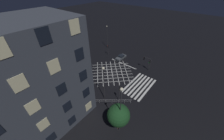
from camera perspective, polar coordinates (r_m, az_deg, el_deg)
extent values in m
plane|color=black|center=(35.98, 0.00, -0.97)|extent=(200.00, 200.00, 0.00)
cube|color=silver|center=(33.13, 9.04, -5.37)|extent=(9.32, 0.50, 0.01)
cube|color=silver|center=(32.83, 10.37, -6.01)|extent=(9.32, 0.50, 0.01)
cube|color=silver|center=(32.55, 11.73, -6.66)|extent=(9.32, 0.50, 0.01)
cube|color=silver|center=(32.30, 13.12, -7.31)|extent=(9.32, 0.50, 0.01)
cube|color=silver|center=(32.07, 14.54, -7.97)|extent=(9.32, 0.50, 0.01)
cube|color=silver|center=(31.86, 15.97, -8.64)|extent=(9.32, 0.50, 0.01)
cube|color=silver|center=(36.55, 6.48, -0.56)|extent=(8.16, 8.16, 0.01)
cube|color=silver|center=(32.80, 0.74, -5.33)|extent=(8.16, 8.16, 0.01)
cube|color=silver|center=(36.31, 4.34, -0.69)|extent=(8.16, 8.16, 0.01)
cube|color=silver|center=(33.84, 0.48, -3.78)|extent=(8.16, 8.16, 0.01)
cube|color=silver|center=(36.12, 2.18, -0.83)|extent=(8.16, 8.16, 0.01)
cube|color=silver|center=(34.90, 0.23, -2.33)|extent=(8.16, 8.16, 0.01)
cube|color=silver|center=(35.98, 0.00, -0.97)|extent=(8.16, 8.16, 0.01)
cube|color=silver|center=(35.98, 0.00, -0.97)|extent=(8.16, 8.16, 0.01)
cube|color=silver|center=(35.90, -2.19, -1.10)|extent=(8.16, 8.16, 0.01)
cube|color=silver|center=(37.09, -0.22, 0.32)|extent=(8.16, 8.16, 0.01)
cube|color=silver|center=(35.86, -4.40, -1.23)|extent=(8.16, 8.16, 0.01)
cube|color=silver|center=(38.21, -0.42, 1.53)|extent=(8.16, 8.16, 0.01)
cube|color=silver|center=(35.89, -6.60, -1.37)|extent=(8.16, 8.16, 0.01)
cube|color=silver|center=(39.35, -0.61, 2.67)|extent=(8.16, 8.16, 0.01)
cube|color=silver|center=(39.74, 5.19, 2.88)|extent=(0.30, 9.32, 0.01)
cube|color=black|center=(23.74, -25.92, -26.17)|extent=(1.40, 0.06, 1.80)
cube|color=black|center=(24.24, -17.76, -21.08)|extent=(1.40, 0.06, 1.80)
cube|color=beige|center=(25.33, -10.63, -15.97)|extent=(1.40, 0.06, 1.80)
cube|color=beige|center=(20.70, -28.81, -21.04)|extent=(1.40, 0.06, 1.80)
cube|color=black|center=(21.28, -19.66, -15.48)|extent=(1.40, 0.06, 1.80)
cube|color=black|center=(22.50, -11.69, -10.05)|extent=(1.40, 0.06, 1.80)
cube|color=beige|center=(17.94, -32.35, -14.16)|extent=(1.40, 0.06, 1.80)
cube|color=black|center=(18.61, -22.00, -8.15)|extent=(1.40, 0.06, 1.80)
cube|color=black|center=(20.00, -12.99, -2.55)|extent=(1.40, 0.06, 1.80)
cube|color=beige|center=(15.62, -36.75, -4.96)|extent=(1.40, 0.06, 1.80)
cube|color=beige|center=(16.38, -24.92, 1.40)|extent=(1.40, 0.06, 1.80)
cube|color=black|center=(17.94, -14.60, 6.89)|extent=(1.40, 0.06, 1.80)
cube|color=black|center=(14.79, -28.67, 13.45)|extent=(1.40, 0.06, 1.80)
cube|color=beige|center=(16.50, -16.66, 18.34)|extent=(1.40, 0.06, 1.80)
cylinder|color=#2D2D30|center=(43.69, -1.77, 9.14)|extent=(0.11, 0.11, 3.73)
cube|color=black|center=(42.99, -1.92, 10.69)|extent=(0.16, 0.28, 0.90)
sphere|color=red|center=(42.79, -2.03, 11.00)|extent=(0.18, 0.18, 0.18)
sphere|color=black|center=(42.91, -2.02, 10.64)|extent=(0.18, 0.18, 0.18)
sphere|color=black|center=(43.05, -2.01, 10.28)|extent=(0.18, 0.18, 0.18)
cube|color=black|center=(43.05, -1.84, 10.73)|extent=(0.02, 0.36, 0.98)
cylinder|color=#2D2D30|center=(35.10, -16.80, 0.55)|extent=(0.11, 0.11, 4.35)
cylinder|color=#2D2D30|center=(34.47, -16.03, 4.07)|extent=(2.06, 0.09, 0.09)
cube|color=black|center=(35.18, -14.60, 4.16)|extent=(0.16, 0.28, 0.90)
sphere|color=black|center=(35.08, -14.53, 4.66)|extent=(0.18, 0.18, 0.18)
sphere|color=black|center=(35.23, -14.46, 4.24)|extent=(0.18, 0.18, 0.18)
sphere|color=green|center=(35.39, -14.38, 3.83)|extent=(0.18, 0.18, 0.18)
cube|color=black|center=(35.14, -14.71, 4.10)|extent=(0.02, 0.36, 0.98)
cylinder|color=#2D2D30|center=(37.26, 17.03, 2.31)|extent=(0.11, 0.11, 3.85)
cylinder|color=#2D2D30|center=(36.66, 16.03, 5.21)|extent=(0.09, 2.12, 0.09)
cube|color=black|center=(37.22, 14.46, 5.18)|extent=(0.28, 0.16, 0.90)
sphere|color=red|center=(37.11, 14.38, 5.64)|extent=(0.18, 0.18, 0.18)
sphere|color=black|center=(37.26, 14.31, 5.24)|extent=(0.18, 0.18, 0.18)
sphere|color=black|center=(37.41, 14.24, 4.85)|extent=(0.18, 0.18, 0.18)
cube|color=black|center=(37.19, 14.58, 5.14)|extent=(0.36, 0.02, 0.98)
cylinder|color=#2D2D30|center=(37.44, 16.53, 2.16)|extent=(0.11, 0.11, 3.39)
cube|color=black|center=(36.70, 16.75, 3.61)|extent=(0.16, 0.28, 0.90)
sphere|color=black|center=(36.46, 16.76, 3.93)|extent=(0.18, 0.18, 0.18)
sphere|color=black|center=(36.61, 16.68, 3.54)|extent=(0.18, 0.18, 0.18)
sphere|color=green|center=(36.77, 16.60, 3.15)|extent=(0.18, 0.18, 0.18)
cube|color=black|center=(36.78, 16.81, 3.67)|extent=(0.02, 0.36, 0.98)
cylinder|color=#2D2D30|center=(35.34, -16.27, 0.50)|extent=(0.11, 0.11, 3.91)
cube|color=black|center=(34.45, -16.53, 2.38)|extent=(0.28, 0.16, 0.90)
sphere|color=black|center=(34.21, -16.50, 2.73)|extent=(0.18, 0.18, 0.18)
sphere|color=orange|center=(34.37, -16.42, 2.31)|extent=(0.18, 0.18, 0.18)
sphere|color=black|center=(34.53, -16.34, 1.90)|extent=(0.18, 0.18, 0.18)
cube|color=black|center=(34.51, -16.62, 2.43)|extent=(0.36, 0.02, 0.98)
cylinder|color=#2D2D30|center=(26.88, 3.45, -11.03)|extent=(0.11, 0.11, 4.09)
cube|color=black|center=(25.85, 3.76, -8.53)|extent=(0.16, 0.28, 0.90)
sphere|color=black|center=(25.70, 3.93, -7.92)|extent=(0.18, 0.18, 0.18)
sphere|color=black|center=(25.91, 3.90, -8.40)|extent=(0.18, 0.18, 0.18)
sphere|color=green|center=(26.12, 3.88, -8.87)|extent=(0.18, 0.18, 0.18)
cube|color=black|center=(25.79, 3.64, -8.64)|extent=(0.02, 0.36, 0.98)
cylinder|color=#2D2D30|center=(48.10, -2.27, 14.57)|extent=(0.14, 0.14, 8.03)
sphere|color=#F4EAC6|center=(46.73, -2.39, 19.29)|extent=(0.41, 0.41, 0.41)
cylinder|color=#2D2D30|center=(20.45, 3.74, -19.01)|extent=(0.14, 0.14, 9.98)
sphere|color=#F4EAC6|center=(16.50, 4.43, -8.79)|extent=(0.49, 0.49, 0.49)
cylinder|color=#2D2D30|center=(25.87, -3.65, -6.92)|extent=(0.14, 0.14, 8.19)
sphere|color=#F4EAC6|center=(23.17, -4.05, 0.79)|extent=(0.55, 0.55, 0.55)
cylinder|color=brown|center=(36.39, -24.98, -1.35)|extent=(0.26, 0.26, 3.15)
sphere|color=#19421E|center=(34.94, -26.10, 2.20)|extent=(3.08, 3.08, 3.08)
cylinder|color=brown|center=(23.79, 2.78, -23.44)|extent=(0.32, 0.32, 2.49)
sphere|color=#19421E|center=(21.53, 3.00, -19.86)|extent=(3.78, 3.78, 3.78)
cube|color=#474C51|center=(41.89, 4.09, 5.71)|extent=(4.15, 1.71, 0.68)
cube|color=black|center=(41.68, 4.21, 6.46)|extent=(1.74, 1.50, 0.49)
sphere|color=white|center=(40.25, 3.01, 4.27)|extent=(0.16, 0.16, 0.16)
sphere|color=white|center=(40.78, 1.81, 4.77)|extent=(0.16, 0.16, 0.16)
cylinder|color=black|center=(40.74, 3.86, 4.42)|extent=(0.67, 0.20, 0.67)
cylinder|color=black|center=(41.47, 2.21, 5.10)|extent=(0.67, 0.20, 0.67)
cylinder|color=black|center=(42.57, 5.90, 5.82)|extent=(0.67, 0.20, 0.67)
cylinder|color=black|center=(43.27, 4.29, 6.46)|extent=(0.67, 0.20, 0.67)
cylinder|color=#B7B7BC|center=(27.88, -8.59, -13.95)|extent=(0.05, 0.05, 1.05)
cylinder|color=#B7B7BC|center=(27.72, -5.75, -14.04)|extent=(0.05, 0.05, 1.05)
cylinder|color=#B7B7BC|center=(27.62, -2.88, -14.09)|extent=(0.05, 0.05, 1.05)
cylinder|color=#B7B7BC|center=(27.59, 0.00, -14.11)|extent=(0.05, 0.05, 1.05)
cylinder|color=#B7B7BC|center=(27.62, 2.88, -14.09)|extent=(0.05, 0.05, 1.05)
cylinder|color=#B7B7BC|center=(27.72, 5.75, -14.04)|extent=(0.05, 0.05, 1.05)
cylinder|color=#B7B7BC|center=(27.88, 8.59, -13.95)|extent=(0.05, 0.05, 1.05)
cylinder|color=#B7B7BC|center=(27.22, 0.00, -13.45)|extent=(5.13, 6.29, 0.04)
cylinder|color=#B7B7BC|center=(27.55, 0.00, -14.04)|extent=(5.13, 6.29, 0.04)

